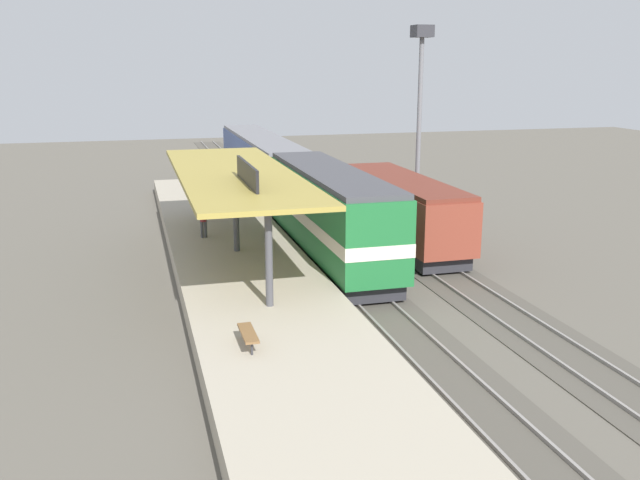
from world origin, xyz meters
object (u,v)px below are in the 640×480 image
at_px(freight_car, 404,210).
at_px(light_mast, 421,83).
at_px(passenger_carriage_single, 262,165).
at_px(platform_bench, 248,334).
at_px(locomotive, 330,214).
at_px(person_waiting, 203,219).

relative_size(freight_car, light_mast, 1.03).
distance_m(passenger_carriage_single, freight_car, 16.77).
distance_m(passenger_carriage_single, light_mast, 14.27).
xyz_separation_m(passenger_carriage_single, freight_car, (4.60, -16.12, -0.34)).
bearing_deg(platform_bench, locomotive, 62.68).
xyz_separation_m(platform_bench, light_mast, (13.80, 19.33, 7.05)).
height_order(locomotive, freight_car, locomotive).
bearing_deg(person_waiting, platform_bench, -90.65).
bearing_deg(passenger_carriage_single, locomotive, -90.00).
relative_size(light_mast, person_waiting, 6.84).
height_order(platform_bench, passenger_carriage_single, passenger_carriage_single).
xyz_separation_m(platform_bench, freight_car, (10.60, 13.50, 0.63)).
distance_m(platform_bench, person_waiting, 14.67).
bearing_deg(freight_car, passenger_carriage_single, 105.93).
xyz_separation_m(passenger_carriage_single, light_mast, (7.80, -10.28, 6.08)).
distance_m(platform_bench, locomotive, 13.12).
height_order(freight_car, person_waiting, freight_car).
height_order(platform_bench, locomotive, locomotive).
bearing_deg(freight_car, person_waiting, 173.62).
bearing_deg(person_waiting, passenger_carriage_single, 68.69).
bearing_deg(person_waiting, freight_car, -6.38).
bearing_deg(platform_bench, light_mast, 54.48).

